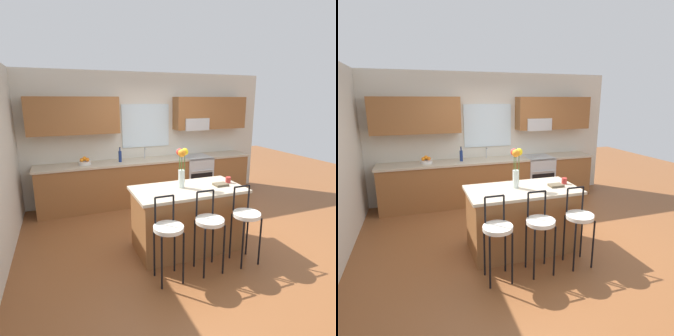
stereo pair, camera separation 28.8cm
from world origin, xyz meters
The scene contains 14 objects.
ground_plane centered at (0.00, 0.00, 0.00)m, with size 14.00×14.00×0.00m, color brown.
back_wall_assembly centered at (0.02, 1.99, 1.51)m, with size 5.60×0.50×2.70m.
counter_run centered at (0.00, 1.70, 0.47)m, with size 4.56×0.64×0.92m.
sink_faucet centered at (-0.08, 1.84, 1.06)m, with size 0.02×0.13×0.23m.
oven_range centered at (1.06, 1.68, 0.46)m, with size 0.60×0.64×0.92m.
kitchen_island centered at (-0.10, -0.37, 0.46)m, with size 1.58×0.83×0.92m.
bar_stool_near centered at (-0.65, -1.00, 0.64)m, with size 0.36×0.36×1.04m.
bar_stool_middle centered at (-0.10, -1.00, 0.64)m, with size 0.36×0.36×1.04m.
bar_stool_far centered at (0.45, -1.00, 0.64)m, with size 0.36×0.36×1.04m.
flower_vase centered at (-0.18, -0.32, 1.28)m, with size 0.16×0.17×0.57m.
mug_ceramic centered at (0.57, -0.35, 0.97)m, with size 0.08×0.08×0.09m, color #A52D28.
cookbook centered at (0.39, -0.43, 0.94)m, with size 0.20×0.15×0.03m, color brown.
fruit_bowl_oranges centered at (-1.33, 1.70, 0.97)m, with size 0.24×0.24×0.16m.
bottle_olive_oil centered at (-0.64, 1.70, 1.04)m, with size 0.06×0.06×0.30m.
Camera 1 is at (-1.76, -3.82, 2.15)m, focal length 30.04 mm.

